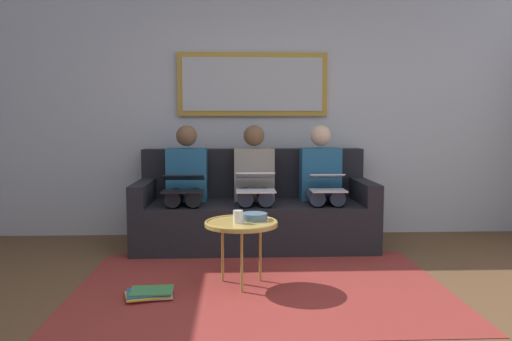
{
  "coord_description": "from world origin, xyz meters",
  "views": [
    {
      "loc": [
        0.18,
        2.56,
        1.17
      ],
      "look_at": [
        0.0,
        -1.7,
        0.75
      ],
      "focal_mm": 34.7,
      "sensor_mm": 36.0,
      "label": 1
    }
  ],
  "objects_px": {
    "person_middle": "(254,182)",
    "laptop_black": "(183,183)",
    "framed_mirror": "(253,84)",
    "person_right": "(186,182)",
    "coffee_table": "(241,224)",
    "laptop_white": "(255,182)",
    "couch": "(254,212)",
    "person_left": "(322,181)",
    "bowl": "(254,217)",
    "magazine_stack": "(150,293)",
    "laptop_silver": "(327,182)",
    "cup": "(238,217)"
  },
  "relations": [
    {
      "from": "person_middle",
      "to": "laptop_black",
      "type": "height_order",
      "value": "person_middle"
    },
    {
      "from": "framed_mirror",
      "to": "person_right",
      "type": "relative_size",
      "value": 1.33
    },
    {
      "from": "coffee_table",
      "to": "laptop_white",
      "type": "distance_m",
      "value": 0.95
    },
    {
      "from": "couch",
      "to": "person_middle",
      "type": "height_order",
      "value": "person_middle"
    },
    {
      "from": "person_left",
      "to": "laptop_black",
      "type": "height_order",
      "value": "person_left"
    },
    {
      "from": "bowl",
      "to": "magazine_stack",
      "type": "bearing_deg",
      "value": 23.72
    },
    {
      "from": "laptop_white",
      "to": "magazine_stack",
      "type": "distance_m",
      "value": 1.5
    },
    {
      "from": "laptop_black",
      "to": "couch",
      "type": "bearing_deg",
      "value": -153.96
    },
    {
      "from": "framed_mirror",
      "to": "laptop_silver",
      "type": "xyz_separation_m",
      "value": [
        -0.64,
        0.7,
        -0.92
      ]
    },
    {
      "from": "couch",
      "to": "magazine_stack",
      "type": "relative_size",
      "value": 6.49
    },
    {
      "from": "cup",
      "to": "bowl",
      "type": "height_order",
      "value": "cup"
    },
    {
      "from": "couch",
      "to": "bowl",
      "type": "height_order",
      "value": "couch"
    },
    {
      "from": "laptop_silver",
      "to": "magazine_stack",
      "type": "relative_size",
      "value": 1.05
    },
    {
      "from": "coffee_table",
      "to": "person_middle",
      "type": "xyz_separation_m",
      "value": [
        -0.14,
        -1.15,
        0.17
      ]
    },
    {
      "from": "bowl",
      "to": "laptop_black",
      "type": "distance_m",
      "value": 1.03
    },
    {
      "from": "laptop_white",
      "to": "laptop_black",
      "type": "bearing_deg",
      "value": 0.9
    },
    {
      "from": "cup",
      "to": "laptop_white",
      "type": "bearing_deg",
      "value": -99.74
    },
    {
      "from": "couch",
      "to": "laptop_silver",
      "type": "relative_size",
      "value": 6.18
    },
    {
      "from": "bowl",
      "to": "framed_mirror",
      "type": "bearing_deg",
      "value": -91.61
    },
    {
      "from": "laptop_silver",
      "to": "magazine_stack",
      "type": "xyz_separation_m",
      "value": [
        1.39,
        1.14,
        -0.6
      ]
    },
    {
      "from": "cup",
      "to": "person_right",
      "type": "relative_size",
      "value": 0.08
    },
    {
      "from": "coffee_table",
      "to": "laptop_black",
      "type": "height_order",
      "value": "laptop_black"
    },
    {
      "from": "cup",
      "to": "laptop_black",
      "type": "height_order",
      "value": "laptop_black"
    },
    {
      "from": "coffee_table",
      "to": "person_middle",
      "type": "relative_size",
      "value": 0.46
    },
    {
      "from": "couch",
      "to": "person_right",
      "type": "relative_size",
      "value": 1.93
    },
    {
      "from": "cup",
      "to": "bowl",
      "type": "distance_m",
      "value": 0.16
    },
    {
      "from": "coffee_table",
      "to": "person_right",
      "type": "bearing_deg",
      "value": -66.45
    },
    {
      "from": "framed_mirror",
      "to": "laptop_black",
      "type": "distance_m",
      "value": 1.32
    },
    {
      "from": "cup",
      "to": "magazine_stack",
      "type": "xyz_separation_m",
      "value": [
        0.59,
        0.21,
        -0.47
      ]
    },
    {
      "from": "framed_mirror",
      "to": "person_left",
      "type": "height_order",
      "value": "framed_mirror"
    },
    {
      "from": "cup",
      "to": "person_right",
      "type": "bearing_deg",
      "value": -67.94
    },
    {
      "from": "person_middle",
      "to": "cup",
      "type": "bearing_deg",
      "value": 82.17
    },
    {
      "from": "person_left",
      "to": "laptop_black",
      "type": "relative_size",
      "value": 3.18
    },
    {
      "from": "person_middle",
      "to": "magazine_stack",
      "type": "xyz_separation_m",
      "value": [
        0.75,
        1.39,
        -0.58
      ]
    },
    {
      "from": "laptop_silver",
      "to": "person_middle",
      "type": "bearing_deg",
      "value": -20.9
    },
    {
      "from": "framed_mirror",
      "to": "person_middle",
      "type": "relative_size",
      "value": 1.33
    },
    {
      "from": "person_middle",
      "to": "magazine_stack",
      "type": "height_order",
      "value": "person_middle"
    },
    {
      "from": "couch",
      "to": "person_left",
      "type": "xyz_separation_m",
      "value": [
        -0.64,
        0.07,
        0.3
      ]
    },
    {
      "from": "couch",
      "to": "person_left",
      "type": "height_order",
      "value": "person_left"
    },
    {
      "from": "cup",
      "to": "laptop_white",
      "type": "xyz_separation_m",
      "value": [
        -0.16,
        -0.94,
        0.13
      ]
    },
    {
      "from": "couch",
      "to": "framed_mirror",
      "type": "distance_m",
      "value": 1.3
    },
    {
      "from": "coffee_table",
      "to": "laptop_black",
      "type": "relative_size",
      "value": 1.46
    },
    {
      "from": "couch",
      "to": "laptop_black",
      "type": "xyz_separation_m",
      "value": [
        0.64,
        0.31,
        0.32
      ]
    },
    {
      "from": "person_middle",
      "to": "person_right",
      "type": "bearing_deg",
      "value": 0.0
    },
    {
      "from": "cup",
      "to": "laptop_white",
      "type": "height_order",
      "value": "laptop_white"
    },
    {
      "from": "bowl",
      "to": "couch",
      "type": "bearing_deg",
      "value": -92.16
    },
    {
      "from": "person_left",
      "to": "person_right",
      "type": "distance_m",
      "value": 1.28
    },
    {
      "from": "framed_mirror",
      "to": "coffee_table",
      "type": "distance_m",
      "value": 1.96
    },
    {
      "from": "framed_mirror",
      "to": "bowl",
      "type": "bearing_deg",
      "value": 88.39
    },
    {
      "from": "framed_mirror",
      "to": "laptop_black",
      "type": "xyz_separation_m",
      "value": [
        0.64,
        0.7,
        -0.92
      ]
    }
  ]
}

